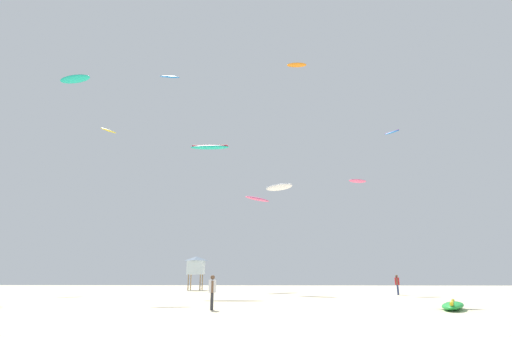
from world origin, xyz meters
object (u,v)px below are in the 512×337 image
object	(u,v)px
person_foreground	(212,289)
kite_aloft_6	(109,131)
kite_aloft_1	(358,181)
kite_aloft_8	(170,77)
kite_aloft_5	(297,65)
kite_aloft_0	(279,187)
lifeguard_tower	(196,265)
person_midground	(397,283)
kite_grounded_near	(453,305)
kite_aloft_3	(210,147)
kite_aloft_2	(257,199)
kite_aloft_7	(392,132)
kite_aloft_4	(75,79)

from	to	relation	value
person_foreground	kite_aloft_6	xyz separation A→B (m)	(-18.65, 25.88, 19.56)
kite_aloft_1	kite_aloft_8	xyz separation A→B (m)	(-21.56, -2.67, 12.16)
kite_aloft_1	kite_aloft_5	size ratio (longest dim) A/B	1.00
kite_aloft_5	kite_aloft_6	world-z (taller)	kite_aloft_5
person_foreground	kite_aloft_0	xyz separation A→B (m)	(4.04, 21.01, 10.34)
kite_aloft_1	kite_aloft_5	bearing A→B (deg)	-159.00
person_foreground	lifeguard_tower	size ratio (longest dim) A/B	0.41
person_midground	kite_aloft_5	world-z (taller)	kite_aloft_5
kite_grounded_near	kite_aloft_5	xyz separation A→B (m)	(-5.98, 18.00, 25.29)
kite_aloft_3	person_midground	bearing A→B (deg)	-3.76
kite_aloft_2	kite_aloft_3	distance (m)	11.54
kite_aloft_7	kite_aloft_8	xyz separation A→B (m)	(-27.92, -8.18, 4.15)
kite_aloft_8	person_midground	bearing A→B (deg)	-4.31
kite_aloft_0	kite_aloft_7	distance (m)	18.47
person_midground	kite_aloft_8	world-z (taller)	kite_aloft_8
kite_aloft_0	kite_aloft_6	world-z (taller)	kite_aloft_6
kite_grounded_near	kite_aloft_3	world-z (taller)	kite_aloft_3
kite_aloft_6	kite_aloft_4	bearing A→B (deg)	-98.59
kite_aloft_7	kite_aloft_8	world-z (taller)	kite_aloft_8
kite_aloft_0	kite_aloft_3	size ratio (longest dim) A/B	0.82
person_foreground	kite_aloft_0	bearing A→B (deg)	-109.76
person_midground	kite_aloft_4	bearing A→B (deg)	-161.91
kite_grounded_near	kite_aloft_8	size ratio (longest dim) A/B	1.59
kite_aloft_4	kite_grounded_near	bearing A→B (deg)	-28.74
person_foreground	person_midground	bearing A→B (deg)	-140.31
kite_aloft_0	person_foreground	bearing A→B (deg)	-100.89
lifeguard_tower	kite_aloft_2	distance (m)	11.59
lifeguard_tower	kite_aloft_1	world-z (taller)	kite_aloft_1
kite_aloft_6	kite_aloft_0	bearing A→B (deg)	-12.13
kite_grounded_near	kite_aloft_4	xyz separation A→B (m)	(-32.11, 17.61, 23.78)
kite_grounded_near	kite_aloft_1	world-z (taller)	kite_aloft_1
kite_aloft_3	person_foreground	bearing A→B (deg)	-79.09
person_foreground	kite_grounded_near	xyz separation A→B (m)	(12.30, 0.64, -0.78)
kite_grounded_near	kite_aloft_4	world-z (taller)	kite_aloft_4
kite_aloft_6	person_midground	bearing A→B (deg)	-15.28
kite_grounded_near	lifeguard_tower	bearing A→B (deg)	123.63
kite_aloft_4	kite_aloft_8	xyz separation A→B (m)	(11.19, 0.27, 0.20)
lifeguard_tower	kite_aloft_6	xyz separation A→B (m)	(-12.08, -3.13, 17.50)
person_foreground	kite_aloft_7	xyz separation A→B (m)	(19.30, 26.69, 19.05)
kite_aloft_0	kite_grounded_near	bearing A→B (deg)	-67.92
person_foreground	kite_aloft_7	size ratio (longest dim) A/B	0.87
kite_aloft_2	kite_aloft_5	bearing A→B (deg)	-61.47
kite_aloft_3	kite_aloft_7	world-z (taller)	kite_aloft_7
kite_aloft_4	kite_aloft_5	xyz separation A→B (m)	(26.12, 0.40, 1.52)
person_midground	kite_grounded_near	bearing A→B (deg)	-78.21
kite_aloft_6	lifeguard_tower	bearing A→B (deg)	14.54
kite_grounded_near	kite_aloft_8	xyz separation A→B (m)	(-20.92, 17.87, 23.98)
kite_aloft_1	kite_aloft_3	bearing A→B (deg)	-168.84
person_foreground	kite_aloft_3	distance (m)	23.11
kite_aloft_3	kite_aloft_8	size ratio (longest dim) A/B	1.77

